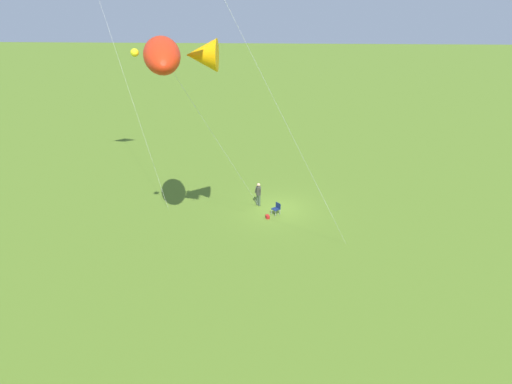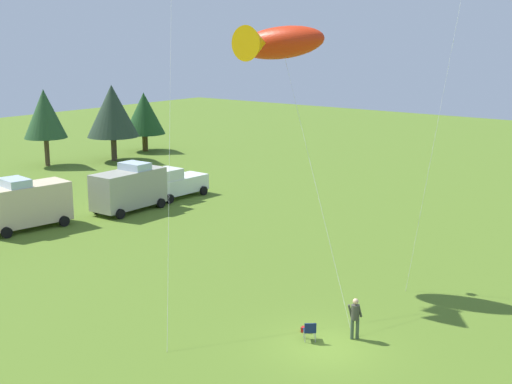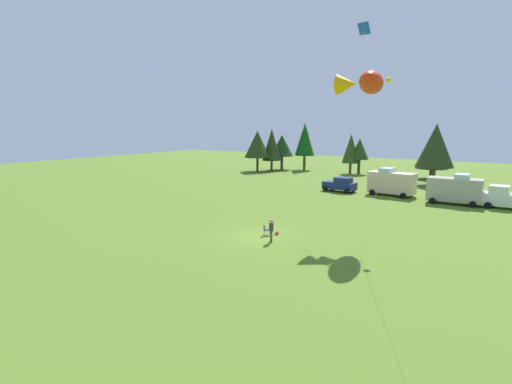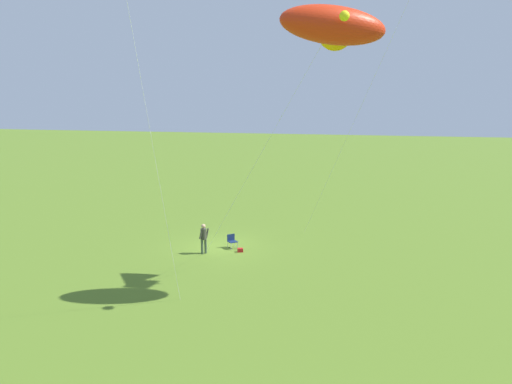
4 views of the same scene
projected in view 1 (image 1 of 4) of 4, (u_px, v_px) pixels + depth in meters
name	position (u px, v px, depth m)	size (l,w,h in m)	color
ground_plane	(278.00, 209.00, 35.37)	(160.00, 160.00, 0.00)	#537322
person_kite_flyer	(258.00, 192.00, 35.44)	(0.53, 0.54, 1.74)	#3F513C
folding_chair	(277.00, 208.00, 34.43)	(0.68, 0.68, 0.82)	#13234A
backpack_on_grass	(268.00, 217.00, 34.02)	(0.32, 0.22, 0.22)	#AD1C18
kite_large_fish	(172.00, 55.00, 24.61)	(6.05, 9.53, 12.76)	red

